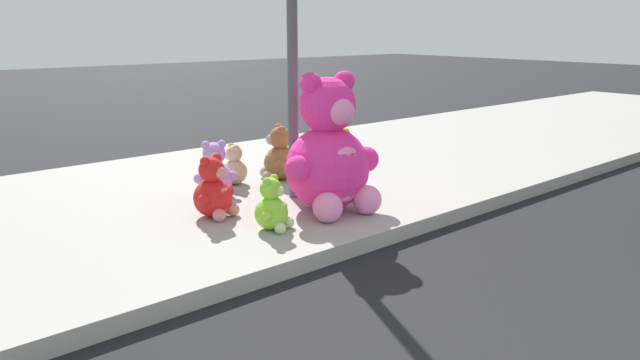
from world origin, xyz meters
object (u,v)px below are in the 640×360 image
(plush_lavender, at_px, (215,174))
(plush_yellow, at_px, (336,164))
(plush_brown, at_px, (279,158))
(sign_pole, at_px, (292,35))
(plush_tan, at_px, (233,168))
(plush_pink_large, at_px, (330,156))
(plush_red, at_px, (214,192))
(plush_lime, at_px, (273,208))

(plush_lavender, relative_size, plush_yellow, 0.88)
(plush_lavender, bearing_deg, plush_brown, 8.36)
(sign_pole, bearing_deg, plush_brown, 66.37)
(plush_yellow, relative_size, plush_tan, 1.44)
(plush_pink_large, relative_size, plush_red, 2.25)
(plush_pink_large, distance_m, plush_tan, 1.51)
(plush_tan, bearing_deg, sign_pole, -74.91)
(plush_lavender, bearing_deg, plush_tan, 36.23)
(plush_lime, xyz_separation_m, plush_brown, (1.08, 1.41, 0.07))
(sign_pole, height_order, plush_yellow, sign_pole)
(plush_lime, relative_size, plush_yellow, 0.72)
(plush_red, distance_m, plush_lavender, 0.72)
(plush_lavender, height_order, plush_lime, plush_lavender)
(plush_red, bearing_deg, plush_brown, 30.04)
(plush_lime, relative_size, plush_tan, 1.04)
(plush_pink_large, relative_size, plush_brown, 2.06)
(plush_lime, bearing_deg, plush_yellow, 27.33)
(sign_pole, xyz_separation_m, plush_tan, (-0.23, 0.86, -1.51))
(sign_pole, bearing_deg, plush_tan, 105.09)
(plush_yellow, bearing_deg, plush_tan, 134.23)
(plush_lime, height_order, plush_tan, plush_lime)
(plush_red, bearing_deg, plush_lavender, 59.46)
(sign_pole, xyz_separation_m, plush_brown, (0.31, 0.71, -1.43))
(sign_pole, height_order, plush_brown, sign_pole)
(plush_yellow, bearing_deg, plush_red, -177.99)
(plush_red, xyz_separation_m, plush_lime, (0.23, -0.66, -0.04))
(plush_red, height_order, plush_lime, plush_red)
(plush_red, height_order, plush_yellow, plush_yellow)
(plush_yellow, xyz_separation_m, plush_tan, (-0.84, 0.86, -0.08))
(plush_red, bearing_deg, plush_pink_large, -28.26)
(plush_red, xyz_separation_m, plush_tan, (0.77, 0.91, -0.05))
(sign_pole, height_order, plush_lavender, sign_pole)
(plush_lavender, bearing_deg, plush_red, -120.54)
(sign_pole, bearing_deg, plush_red, -177.02)
(plush_pink_large, bearing_deg, plush_lime, -171.31)
(plush_pink_large, bearing_deg, sign_pole, 89.95)
(plush_pink_large, xyz_separation_m, plush_yellow, (0.60, 0.59, -0.27))
(plush_lime, height_order, plush_yellow, plush_yellow)
(plush_yellow, bearing_deg, plush_pink_large, -135.45)
(sign_pole, xyz_separation_m, plush_lime, (-0.78, -0.71, -1.50))
(sign_pole, distance_m, plush_yellow, 1.54)
(plush_pink_large, distance_m, plush_brown, 1.36)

